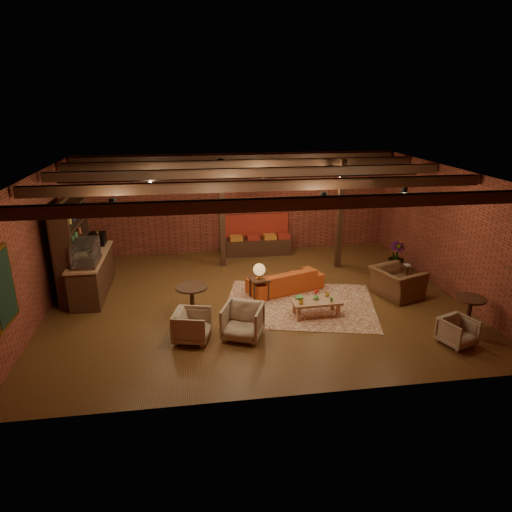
{
  "coord_description": "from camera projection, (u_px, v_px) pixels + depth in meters",
  "views": [
    {
      "loc": [
        -1.53,
        -10.43,
        4.83
      ],
      "look_at": [
        0.05,
        0.2,
        1.09
      ],
      "focal_mm": 32.0,
      "sensor_mm": 36.0,
      "label": 1
    }
  ],
  "objects": [
    {
      "name": "wall_left",
      "position": [
        37.0,
        248.0,
        10.32
      ],
      "size": [
        0.02,
        8.0,
        3.2
      ],
      "primitive_type": "cube",
      "color": "maroon",
      "rests_on": "ground"
    },
    {
      "name": "service_counter",
      "position": [
        91.0,
        264.0,
        11.64
      ],
      "size": [
        0.8,
        2.5,
        1.6
      ],
      "primitive_type": null,
      "color": "black",
      "rests_on": "ground"
    },
    {
      "name": "post_left",
      "position": [
        222.0,
        214.0,
        13.36
      ],
      "size": [
        0.16,
        0.16,
        3.2
      ],
      "primitive_type": "cube",
      "color": "black",
      "rests_on": "ground"
    },
    {
      "name": "shelving_hutch",
      "position": [
        74.0,
        249.0,
        11.55
      ],
      "size": [
        0.52,
        2.0,
        2.4
      ],
      "primitive_type": null,
      "color": "black",
      "rests_on": "ground"
    },
    {
      "name": "floor",
      "position": [
        255.0,
        299.0,
        11.54
      ],
      "size": [
        10.0,
        10.0,
        0.0
      ],
      "primitive_type": "plane",
      "color": "#3F200F",
      "rests_on": "ground"
    },
    {
      "name": "side_table_lamp",
      "position": [
        259.0,
        272.0,
        11.32
      ],
      "size": [
        0.52,
        0.52,
        0.95
      ],
      "rotation": [
        0.0,
        0.0,
        0.16
      ],
      "color": "black",
      "rests_on": "floor"
    },
    {
      "name": "armchair_far",
      "position": [
        458.0,
        330.0,
        9.35
      ],
      "size": [
        0.78,
        0.76,
        0.64
      ],
      "primitive_type": "imported",
      "rotation": [
        0.0,
        0.0,
        0.35
      ],
      "color": "#BFB194",
      "rests_on": "floor"
    },
    {
      "name": "post_right",
      "position": [
        340.0,
        215.0,
        13.28
      ],
      "size": [
        0.16,
        0.16,
        3.2
      ],
      "primitive_type": "cube",
      "color": "black",
      "rests_on": "ground"
    },
    {
      "name": "armchair_right",
      "position": [
        397.0,
        278.0,
        11.57
      ],
      "size": [
        1.06,
        1.32,
        1.0
      ],
      "primitive_type": "imported",
      "rotation": [
        0.0,
        0.0,
        1.89
      ],
      "color": "brown",
      "rests_on": "floor"
    },
    {
      "name": "round_table_right",
      "position": [
        470.0,
        308.0,
        9.93
      ],
      "size": [
        0.63,
        0.63,
        0.74
      ],
      "color": "black",
      "rests_on": "floor"
    },
    {
      "name": "side_table_book",
      "position": [
        405.0,
        267.0,
        12.58
      ],
      "size": [
        0.46,
        0.46,
        0.47
      ],
      "rotation": [
        0.0,
        0.0,
        -0.13
      ],
      "color": "black",
      "rests_on": "floor"
    },
    {
      "name": "chalkboard_menu",
      "position": [
        3.0,
        288.0,
        8.18
      ],
      "size": [
        0.08,
        0.96,
        1.46
      ],
      "primitive_type": "cube",
      "color": "black",
      "rests_on": "wall_left"
    },
    {
      "name": "wall_right",
      "position": [
        447.0,
        231.0,
        11.71
      ],
      "size": [
        0.02,
        8.0,
        3.2
      ],
      "primitive_type": "cube",
      "color": "maroon",
      "rests_on": "ground"
    },
    {
      "name": "ceiling_spotlights",
      "position": [
        255.0,
        187.0,
        10.6
      ],
      "size": [
        6.4,
        4.4,
        0.28
      ],
      "primitive_type": null,
      "color": "black",
      "rests_on": "ceiling"
    },
    {
      "name": "service_sign",
      "position": [
        260.0,
        185.0,
        13.75
      ],
      "size": [
        0.86,
        0.06,
        0.3
      ],
      "primitive_type": "cube",
      "color": "orange",
      "rests_on": "ceiling"
    },
    {
      "name": "armchair_b",
      "position": [
        243.0,
        320.0,
        9.59
      ],
      "size": [
        1.01,
        0.98,
        0.81
      ],
      "primitive_type": "imported",
      "rotation": [
        0.0,
        0.0,
        -0.38
      ],
      "color": "#BFB194",
      "rests_on": "floor"
    },
    {
      "name": "ceiling_beams",
      "position": [
        255.0,
        178.0,
        10.53
      ],
      "size": [
        9.8,
        6.4,
        0.22
      ],
      "primitive_type": null,
      "color": "black",
      "rests_on": "ceiling"
    },
    {
      "name": "coffee_table",
      "position": [
        316.0,
        302.0,
        10.58
      ],
      "size": [
        1.15,
        0.6,
        0.64
      ],
      "rotation": [
        0.0,
        0.0,
        0.04
      ],
      "color": "#A46F4C",
      "rests_on": "floor"
    },
    {
      "name": "round_table_left",
      "position": [
        192.0,
        296.0,
        10.47
      ],
      "size": [
        0.74,
        0.74,
        0.77
      ],
      "color": "black",
      "rests_on": "floor"
    },
    {
      "name": "wall_back",
      "position": [
        237.0,
        203.0,
        14.75
      ],
      "size": [
        10.0,
        0.02,
        3.2
      ],
      "primitive_type": "cube",
      "color": "maroon",
      "rests_on": "ground"
    },
    {
      "name": "sofa",
      "position": [
        285.0,
        280.0,
        11.99
      ],
      "size": [
        2.14,
        1.39,
        0.58
      ],
      "primitive_type": "imported",
      "rotation": [
        0.0,
        0.0,
        3.47
      ],
      "color": "#B94519",
      "rests_on": "floor"
    },
    {
      "name": "ceiling",
      "position": [
        255.0,
        173.0,
        10.49
      ],
      "size": [
        10.0,
        8.0,
        0.02
      ],
      "primitive_type": "cube",
      "color": "black",
      "rests_on": "wall_back"
    },
    {
      "name": "rug",
      "position": [
        300.0,
        304.0,
        11.25
      ],
      "size": [
        4.15,
        3.53,
        0.01
      ],
      "primitive_type": "cube",
      "rotation": [
        0.0,
        0.0,
        -0.24
      ],
      "color": "maroon",
      "rests_on": "floor"
    },
    {
      "name": "ceiling_pipe",
      "position": [
        246.0,
        177.0,
        12.1
      ],
      "size": [
        9.6,
        0.12,
        0.12
      ],
      "primitive_type": "cylinder",
      "rotation": [
        0.0,
        1.57,
        0.0
      ],
      "color": "black",
      "rests_on": "ceiling"
    },
    {
      "name": "plant_counter",
      "position": [
        95.0,
        246.0,
        11.71
      ],
      "size": [
        0.35,
        0.39,
        0.3
      ],
      "primitive_type": "imported",
      "color": "#337F33",
      "rests_on": "service_counter"
    },
    {
      "name": "wall_front",
      "position": [
        292.0,
        311.0,
        7.28
      ],
      "size": [
        10.0,
        0.02,
        3.2
      ],
      "primitive_type": "cube",
      "color": "maroon",
      "rests_on": "ground"
    },
    {
      "name": "plant_tall",
      "position": [
        399.0,
        228.0,
        13.09
      ],
      "size": [
        1.55,
        1.55,
        2.57
      ],
      "primitive_type": "imported",
      "rotation": [
        0.0,
        0.0,
        0.08
      ],
      "color": "#4C7F4C",
      "rests_on": "floor"
    },
    {
      "name": "armchair_a",
      "position": [
        192.0,
        324.0,
        9.49
      ],
      "size": [
        0.82,
        0.86,
        0.73
      ],
      "primitive_type": "imported",
      "rotation": [
        0.0,
        0.0,
        1.32
      ],
      "color": "#BFB194",
      "rests_on": "floor"
    },
    {
      "name": "banquette",
      "position": [
        258.0,
        239.0,
        14.78
      ],
      "size": [
        2.1,
        0.7,
        1.0
      ],
      "primitive_type": null,
      "color": "maroon",
      "rests_on": "ground"
    }
  ]
}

